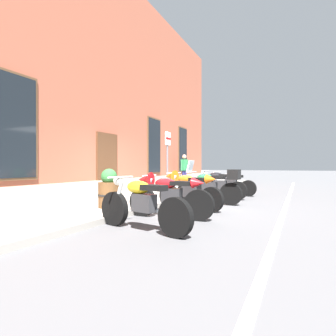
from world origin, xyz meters
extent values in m
plane|color=#4C4C4F|center=(0.00, 0.00, 0.00)|extent=(140.00, 140.00, 0.00)
cube|color=gray|center=(0.00, 1.23, 0.07)|extent=(26.81, 2.46, 0.13)
cube|color=silver|center=(0.00, -3.20, 0.00)|extent=(26.81, 0.12, 0.01)
cube|color=brown|center=(0.00, 6.19, 4.19)|extent=(20.81, 7.44, 8.38)
cube|color=gray|center=(0.00, 2.42, 0.35)|extent=(20.81, 0.10, 0.70)
cube|color=#513823|center=(-3.47, 2.44, 2.10)|extent=(1.22, 0.06, 2.52)
cube|color=black|center=(-3.47, 2.41, 2.10)|extent=(1.10, 0.03, 2.40)
cube|color=#472B19|center=(0.00, 2.43, 1.15)|extent=(1.10, 0.08, 2.30)
cube|color=#513823|center=(3.47, 2.44, 2.10)|extent=(1.22, 0.06, 2.52)
cube|color=black|center=(3.47, 2.41, 2.10)|extent=(1.10, 0.03, 2.40)
cube|color=#513823|center=(6.94, 2.44, 2.10)|extent=(1.22, 0.06, 2.52)
cube|color=black|center=(6.94, 2.41, 2.10)|extent=(1.10, 0.03, 2.40)
cylinder|color=black|center=(-3.31, -0.25, 0.33)|extent=(0.28, 0.68, 0.67)
cylinder|color=black|center=(-3.69, -1.72, 0.33)|extent=(0.28, 0.68, 0.67)
cylinder|color=silver|center=(-3.33, -0.35, 0.59)|extent=(0.14, 0.32, 0.63)
cube|color=#28282B|center=(-3.51, -1.04, 0.51)|extent=(0.32, 0.48, 0.32)
ellipsoid|color=gold|center=(-3.47, -0.89, 0.79)|extent=(0.38, 0.57, 0.24)
cube|color=black|center=(-3.57, -1.26, 0.80)|extent=(0.33, 0.52, 0.10)
cylinder|color=silver|center=(-3.35, -0.42, 0.96)|extent=(0.61, 0.19, 0.04)
cylinder|color=silver|center=(-3.47, -1.36, 0.38)|extent=(0.20, 0.46, 0.09)
sphere|color=silver|center=(-3.33, -0.35, 0.89)|extent=(0.18, 0.18, 0.18)
cylinder|color=black|center=(-2.17, -0.23, 0.34)|extent=(0.12, 0.67, 0.67)
cylinder|color=black|center=(-2.17, -1.61, 0.34)|extent=(0.12, 0.67, 0.67)
cylinder|color=silver|center=(-2.17, -0.33, 0.59)|extent=(0.07, 0.31, 0.63)
cube|color=#28282B|center=(-2.17, -0.97, 0.52)|extent=(0.22, 0.44, 0.32)
ellipsoid|color=red|center=(-2.17, -0.82, 0.78)|extent=(0.26, 0.52, 0.24)
cube|color=black|center=(-2.17, -1.20, 0.79)|extent=(0.22, 0.48, 0.10)
cylinder|color=silver|center=(-2.17, -0.41, 0.95)|extent=(0.62, 0.04, 0.04)
cylinder|color=silver|center=(-2.05, -1.27, 0.39)|extent=(0.09, 0.45, 0.09)
cone|color=red|center=(-2.17, -0.28, 0.85)|extent=(0.36, 0.34, 0.36)
cone|color=red|center=(-2.17, -1.59, 0.81)|extent=(0.24, 0.26, 0.24)
cylinder|color=black|center=(-0.60, -0.18, 0.32)|extent=(0.28, 0.65, 0.65)
cylinder|color=black|center=(-0.95, -1.54, 0.32)|extent=(0.28, 0.65, 0.65)
cylinder|color=silver|center=(-0.62, -0.28, 0.59)|extent=(0.15, 0.33, 0.66)
cube|color=#28282B|center=(-0.79, -0.91, 0.50)|extent=(0.32, 0.48, 0.32)
ellipsoid|color=orange|center=(-0.75, -0.77, 0.81)|extent=(0.38, 0.57, 0.24)
cube|color=black|center=(-0.85, -1.14, 0.82)|extent=(0.33, 0.52, 0.10)
cylinder|color=silver|center=(-0.64, -0.36, 0.98)|extent=(0.61, 0.19, 0.04)
cylinder|color=silver|center=(-0.75, -1.23, 0.37)|extent=(0.20, 0.46, 0.09)
cone|color=orange|center=(-0.61, -0.23, 0.88)|extent=(0.43, 0.42, 0.36)
cone|color=orange|center=(-0.95, -1.53, 0.84)|extent=(0.30, 0.31, 0.24)
cylinder|color=black|center=(0.63, -0.26, 0.34)|extent=(0.18, 0.68, 0.67)
cylinder|color=black|center=(0.51, -1.70, 0.34)|extent=(0.18, 0.68, 0.67)
cylinder|color=silver|center=(0.62, -0.36, 0.60)|extent=(0.10, 0.32, 0.65)
cube|color=#28282B|center=(0.57, -1.03, 0.52)|extent=(0.26, 0.46, 0.32)
ellipsoid|color=#195633|center=(0.58, -0.88, 0.81)|extent=(0.30, 0.54, 0.24)
cube|color=black|center=(0.55, -1.26, 0.82)|extent=(0.26, 0.50, 0.10)
cylinder|color=silver|center=(0.62, -0.44, 0.98)|extent=(0.62, 0.09, 0.04)
cylinder|color=silver|center=(0.66, -1.34, 0.39)|extent=(0.13, 0.46, 0.09)
cube|color=#B2BCC6|center=(0.62, -0.38, 1.16)|extent=(0.37, 0.17, 0.40)
cube|color=black|center=(0.50, -1.80, 0.92)|extent=(0.39, 0.35, 0.30)
cylinder|color=black|center=(2.03, -0.26, 0.32)|extent=(0.17, 0.65, 0.64)
cylinder|color=black|center=(1.92, -1.63, 0.32)|extent=(0.17, 0.65, 0.64)
cylinder|color=silver|center=(2.02, -0.36, 0.60)|extent=(0.10, 0.33, 0.68)
cube|color=#28282B|center=(1.97, -1.00, 0.50)|extent=(0.26, 0.46, 0.32)
ellipsoid|color=black|center=(1.98, -0.85, 0.83)|extent=(0.30, 0.54, 0.24)
cube|color=black|center=(1.95, -1.23, 0.84)|extent=(0.26, 0.50, 0.10)
cylinder|color=silver|center=(2.02, -0.44, 1.00)|extent=(0.62, 0.09, 0.04)
cylinder|color=silver|center=(2.07, -1.31, 0.37)|extent=(0.13, 0.46, 0.09)
sphere|color=silver|center=(2.02, -0.36, 0.93)|extent=(0.18, 0.18, 0.18)
cylinder|color=black|center=(3.55, -0.29, 0.31)|extent=(0.24, 0.64, 0.63)
cylinder|color=black|center=(3.26, -1.77, 0.31)|extent=(0.24, 0.64, 0.63)
cylinder|color=silver|center=(3.53, -0.39, 0.56)|extent=(0.13, 0.31, 0.62)
cube|color=#28282B|center=(3.40, -1.08, 0.49)|extent=(0.30, 0.47, 0.32)
ellipsoid|color=slate|center=(3.42, -0.93, 0.76)|extent=(0.36, 0.56, 0.24)
cube|color=black|center=(3.35, -1.31, 0.77)|extent=(0.31, 0.51, 0.10)
cylinder|color=silver|center=(3.52, -0.47, 0.93)|extent=(0.62, 0.16, 0.04)
cylinder|color=silver|center=(3.46, -1.40, 0.36)|extent=(0.18, 0.46, 0.09)
sphere|color=silver|center=(3.53, -0.39, 0.86)|extent=(0.18, 0.18, 0.18)
cylinder|color=#1E1E4C|center=(5.73, 1.91, 0.54)|extent=(0.14, 0.14, 0.81)
cylinder|color=#1E1E4C|center=(5.90, 1.87, 0.54)|extent=(0.14, 0.14, 0.81)
cube|color=#26723F|center=(5.82, 1.89, 1.23)|extent=(0.43, 0.28, 0.57)
sphere|color=tan|center=(5.82, 1.89, 1.66)|extent=(0.22, 0.22, 0.22)
cylinder|color=#26723F|center=(5.57, 1.94, 1.20)|extent=(0.09, 0.09, 0.54)
cylinder|color=#26723F|center=(6.06, 1.84, 1.20)|extent=(0.09, 0.09, 0.54)
cube|color=maroon|center=(6.13, 1.84, 0.99)|extent=(0.10, 0.13, 0.24)
cylinder|color=#4C4C51|center=(0.85, 0.55, 1.25)|extent=(0.06, 0.06, 2.23)
cube|color=white|center=(0.85, 0.53, 2.11)|extent=(0.36, 0.03, 0.44)
cube|color=red|center=(0.85, 0.51, 2.11)|extent=(0.36, 0.01, 0.08)
cylinder|color=brown|center=(-2.12, 0.77, 0.45)|extent=(0.53, 0.53, 0.63)
cylinder|color=black|center=(-2.12, 0.77, 0.45)|extent=(0.56, 0.56, 0.04)
sphere|color=#28602D|center=(-2.12, 0.77, 0.91)|extent=(0.40, 0.40, 0.40)
camera|label=1|loc=(-7.92, -3.56, 1.18)|focal=30.25mm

